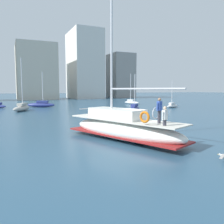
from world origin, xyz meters
TOP-DOWN VIEW (x-y plane):
  - ground_plane at (0.00, 0.00)m, footprint 400.00×400.00m
  - main_sailboat at (-1.75, 0.09)m, footprint 5.76×9.81m
  - moored_sloop_near at (-7.08, 25.91)m, footprint 3.64×5.45m
  - moored_sloop_far at (17.92, 33.92)m, footprint 2.36×4.63m
  - moored_cutter_left at (-3.10, 33.04)m, footprint 5.51×3.68m
  - moored_cutter_right at (9.40, 17.88)m, footprint 4.26×4.11m
  - moored_ketch_distant at (19.86, 21.24)m, footprint 3.89×2.29m
  - seagull at (0.66, -6.26)m, footprint 0.98×0.56m
  - waterfront_buildings at (1.53, 71.27)m, footprint 83.02×19.72m

SIDE VIEW (x-z plane):
  - ground_plane at x=0.00m, z-range 0.00..0.00m
  - seagull at x=0.66m, z-range 0.17..0.34m
  - moored_ketch_distant at x=19.86m, z-range -2.18..3.05m
  - moored_cutter_right at x=9.40m, z-range -2.48..3.49m
  - moored_sloop_far at x=17.92m, z-range -3.11..4.15m
  - moored_cutter_left at x=-3.10m, z-range -2.90..4.04m
  - moored_sloop_near at x=-7.08m, z-range -3.73..4.92m
  - main_sailboat at x=-1.75m, z-range -5.13..6.94m
  - waterfront_buildings at x=1.53m, z-range -2.19..24.06m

